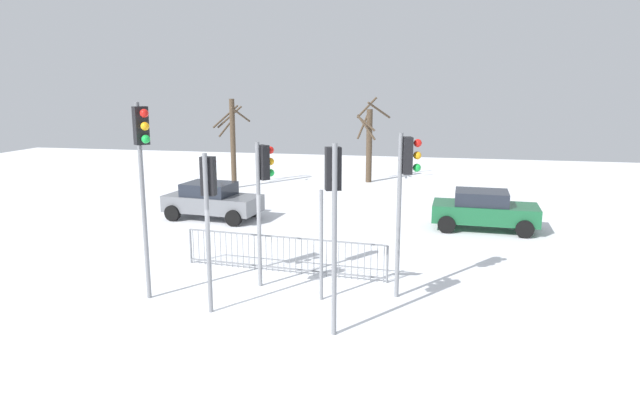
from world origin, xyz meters
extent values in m
plane|color=white|center=(0.00, 0.00, 0.00)|extent=(60.00, 60.00, 0.00)
cylinder|color=slate|center=(2.14, -1.28, 2.08)|extent=(0.11, 0.11, 4.15)
cube|color=black|center=(2.08, -1.13, 3.60)|extent=(0.38, 0.32, 0.90)
sphere|color=red|center=(1.99, -0.90, 3.90)|extent=(0.20, 0.20, 0.20)
sphere|color=orange|center=(1.99, -0.90, 3.60)|extent=(0.20, 0.20, 0.20)
sphere|color=green|center=(1.99, -0.90, 3.30)|extent=(0.20, 0.20, 0.20)
cylinder|color=slate|center=(-0.95, -0.69, 1.90)|extent=(0.11, 0.11, 3.80)
cube|color=black|center=(-0.95, -0.52, 3.25)|extent=(0.32, 0.22, 0.90)
sphere|color=red|center=(-0.95, -0.27, 3.55)|extent=(0.20, 0.20, 0.20)
sphere|color=orange|center=(-0.95, -0.27, 3.25)|extent=(0.20, 0.20, 0.20)
sphere|color=green|center=(-0.95, -0.27, 2.95)|extent=(0.20, 0.20, 0.20)
cylinder|color=slate|center=(3.31, 1.20, 2.09)|extent=(0.11, 0.11, 4.17)
cube|color=black|center=(3.47, 1.25, 3.62)|extent=(0.30, 0.37, 0.90)
sphere|color=red|center=(3.71, 1.31, 3.92)|extent=(0.20, 0.20, 0.20)
sphere|color=orange|center=(3.71, 1.31, 3.62)|extent=(0.20, 0.20, 0.20)
sphere|color=green|center=(3.71, 1.31, 3.32)|extent=(0.20, 0.20, 0.20)
cylinder|color=slate|center=(-0.34, 1.24, 1.94)|extent=(0.11, 0.11, 3.89)
cube|color=black|center=(-0.24, 1.37, 3.34)|extent=(0.39, 0.37, 0.90)
sphere|color=red|center=(-0.10, 1.58, 3.64)|extent=(0.20, 0.20, 0.20)
sphere|color=orange|center=(-0.10, 1.58, 3.34)|extent=(0.20, 0.20, 0.20)
sphere|color=green|center=(-0.10, 1.58, 3.04)|extent=(0.20, 0.20, 0.20)
cylinder|color=slate|center=(-2.84, -0.16, 2.46)|extent=(0.11, 0.11, 4.91)
cube|color=black|center=(-2.71, -0.27, 4.36)|extent=(0.37, 0.39, 0.90)
sphere|color=red|center=(-2.51, -0.42, 4.66)|extent=(0.20, 0.20, 0.20)
sphere|color=orange|center=(-2.51, -0.42, 4.36)|extent=(0.20, 0.20, 0.20)
sphere|color=green|center=(-2.51, -0.42, 4.06)|extent=(0.20, 0.20, 0.20)
cylinder|color=slate|center=(1.47, 0.62, 1.41)|extent=(0.09, 0.09, 2.81)
cube|color=white|center=(1.86, 0.69, 2.46)|extent=(0.70, 0.14, 0.22)
cube|color=slate|center=(-0.01, 2.44, 1.05)|extent=(5.99, 0.57, 0.04)
cube|color=slate|center=(-0.01, 2.44, 0.12)|extent=(5.99, 0.57, 0.04)
cylinder|color=slate|center=(-2.91, 2.69, 0.53)|extent=(0.02, 0.02, 1.05)
cylinder|color=slate|center=(-2.73, 2.68, 0.53)|extent=(0.02, 0.02, 1.05)
cylinder|color=slate|center=(-2.55, 2.66, 0.53)|extent=(0.02, 0.02, 1.05)
cylinder|color=slate|center=(-2.37, 2.65, 0.53)|extent=(0.02, 0.02, 1.05)
cylinder|color=slate|center=(-2.19, 2.63, 0.53)|extent=(0.02, 0.02, 1.05)
cylinder|color=slate|center=(-2.01, 2.61, 0.53)|extent=(0.02, 0.02, 1.05)
cylinder|color=slate|center=(-1.82, 2.60, 0.53)|extent=(0.02, 0.02, 1.05)
cylinder|color=slate|center=(-1.64, 2.58, 0.53)|extent=(0.02, 0.02, 1.05)
cylinder|color=slate|center=(-1.46, 2.56, 0.53)|extent=(0.02, 0.02, 1.05)
cylinder|color=slate|center=(-1.28, 2.55, 0.53)|extent=(0.02, 0.02, 1.05)
cylinder|color=slate|center=(-1.10, 2.53, 0.53)|extent=(0.02, 0.02, 1.05)
cylinder|color=slate|center=(-0.92, 2.52, 0.53)|extent=(0.02, 0.02, 1.05)
cylinder|color=slate|center=(-0.74, 2.50, 0.53)|extent=(0.02, 0.02, 1.05)
cylinder|color=slate|center=(-0.56, 2.48, 0.53)|extent=(0.02, 0.02, 1.05)
cylinder|color=slate|center=(-0.37, 2.47, 0.53)|extent=(0.02, 0.02, 1.05)
cylinder|color=slate|center=(-0.19, 2.45, 0.53)|extent=(0.02, 0.02, 1.05)
cylinder|color=slate|center=(-0.01, 2.44, 0.53)|extent=(0.02, 0.02, 1.05)
cylinder|color=slate|center=(0.17, 2.42, 0.53)|extent=(0.02, 0.02, 1.05)
cylinder|color=slate|center=(0.35, 2.40, 0.53)|extent=(0.02, 0.02, 1.05)
cylinder|color=slate|center=(0.53, 2.39, 0.53)|extent=(0.02, 0.02, 1.05)
cylinder|color=slate|center=(0.71, 2.37, 0.53)|extent=(0.02, 0.02, 1.05)
cylinder|color=slate|center=(0.89, 2.36, 0.53)|extent=(0.02, 0.02, 1.05)
cylinder|color=slate|center=(1.08, 2.34, 0.53)|extent=(0.02, 0.02, 1.05)
cylinder|color=slate|center=(1.26, 2.32, 0.53)|extent=(0.02, 0.02, 1.05)
cylinder|color=slate|center=(1.44, 2.31, 0.53)|extent=(0.02, 0.02, 1.05)
cylinder|color=slate|center=(1.62, 2.29, 0.53)|extent=(0.02, 0.02, 1.05)
cylinder|color=slate|center=(1.80, 2.27, 0.53)|extent=(0.02, 0.02, 1.05)
cylinder|color=slate|center=(1.98, 2.26, 0.53)|extent=(0.02, 0.02, 1.05)
cylinder|color=slate|center=(2.16, 2.24, 0.53)|extent=(0.02, 0.02, 1.05)
cylinder|color=slate|center=(2.35, 2.23, 0.53)|extent=(0.02, 0.02, 1.05)
cylinder|color=slate|center=(2.53, 2.21, 0.53)|extent=(0.02, 0.02, 1.05)
cylinder|color=slate|center=(2.71, 2.19, 0.53)|extent=(0.02, 0.02, 1.05)
cylinder|color=slate|center=(2.89, 2.18, 0.53)|extent=(0.02, 0.02, 1.05)
cylinder|color=slate|center=(-3.00, 2.70, 0.53)|extent=(0.06, 0.06, 1.05)
cylinder|color=slate|center=(2.98, 2.17, 0.53)|extent=(0.06, 0.06, 1.05)
cube|color=#195933|center=(6.03, 8.68, 0.65)|extent=(3.88, 1.88, 0.65)
cube|color=#1E232D|center=(5.88, 8.69, 1.20)|extent=(1.97, 1.59, 0.55)
cylinder|color=black|center=(7.42, 9.46, 0.32)|extent=(0.65, 0.25, 0.64)
cylinder|color=black|center=(7.34, 7.77, 0.32)|extent=(0.65, 0.25, 0.64)
cylinder|color=black|center=(4.72, 9.59, 0.32)|extent=(0.65, 0.25, 0.64)
cylinder|color=black|center=(4.64, 7.89, 0.32)|extent=(0.65, 0.25, 0.64)
cube|color=slate|center=(-4.58, 8.23, 0.65)|extent=(3.97, 2.13, 0.65)
cube|color=#1E232D|center=(-4.72, 8.24, 1.20)|extent=(2.06, 1.71, 0.55)
cylinder|color=black|center=(-3.14, 8.92, 0.32)|extent=(0.66, 0.29, 0.64)
cylinder|color=black|center=(-3.33, 7.23, 0.32)|extent=(0.66, 0.29, 0.64)
cylinder|color=black|center=(-5.82, 9.23, 0.32)|extent=(0.66, 0.29, 0.64)
cylinder|color=black|center=(-6.01, 7.54, 0.32)|extent=(0.66, 0.29, 0.64)
cylinder|color=#473828|center=(-6.21, 15.00, 2.32)|extent=(0.27, 0.27, 4.63)
cylinder|color=#473828|center=(-6.75, 15.49, 3.71)|extent=(1.08, 1.20, 1.18)
cylinder|color=#473828|center=(-5.64, 14.73, 3.85)|extent=(0.65, 1.21, 0.81)
cylinder|color=#473828|center=(-6.68, 15.12, 3.05)|extent=(0.36, 1.02, 0.73)
cylinder|color=#473828|center=(-6.55, 15.54, 3.68)|extent=(1.19, 0.81, 1.16)
cylinder|color=#473828|center=(0.52, 18.24, 2.02)|extent=(0.33, 0.33, 4.04)
cylinder|color=#473828|center=(0.30, 18.75, 4.10)|extent=(1.13, 0.58, 1.19)
cylinder|color=#473828|center=(0.41, 17.75, 3.08)|extent=(1.10, 0.36, 1.38)
cylinder|color=#473828|center=(0.16, 18.52, 3.18)|extent=(0.70, 0.86, 1.59)
cylinder|color=#473828|center=(1.08, 17.72, 4.01)|extent=(1.17, 1.24, 0.93)
cylinder|color=#473828|center=(0.43, 17.80, 3.26)|extent=(0.98, 0.31, 0.78)
camera|label=1|loc=(4.14, -12.30, 5.28)|focal=31.14mm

